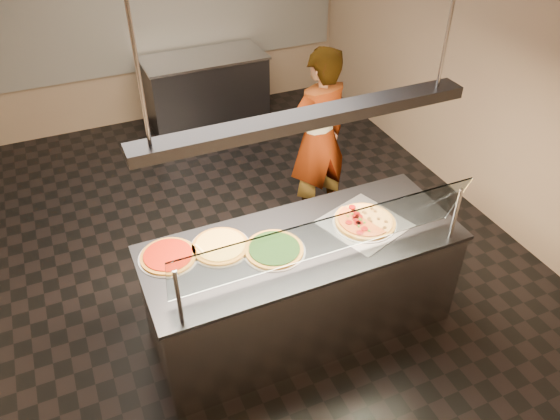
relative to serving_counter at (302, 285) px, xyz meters
name	(u,v)px	position (x,y,z in m)	size (l,w,h in m)	color
ground	(245,239)	(-0.02, 1.26, -0.48)	(5.00, 6.00, 0.02)	black
wall_back	(155,5)	(-0.02, 4.27, 1.03)	(5.00, 0.02, 3.00)	#917A5D
wall_front	(471,377)	(-0.02, -1.75, 1.03)	(5.00, 0.02, 3.00)	#917A5D
wall_right	(474,58)	(2.49, 1.26, 1.03)	(0.02, 6.00, 3.00)	#917A5D
tile_band	(158,22)	(-0.02, 4.24, 0.83)	(4.90, 0.02, 1.20)	silver
serving_counter	(302,285)	(0.00, 0.00, 0.00)	(2.42, 0.94, 0.93)	#B7B7BC
sneeze_guard	(326,238)	(0.00, -0.34, 0.76)	(2.18, 0.18, 0.54)	#B7B7BC
perforated_tray	(364,223)	(0.53, 0.00, 0.47)	(0.71, 0.71, 0.01)	silver
half_pizza_pepperoni	(352,224)	(0.42, 0.00, 0.50)	(0.37, 0.51, 0.05)	brown
half_pizza_sausage	(377,217)	(0.64, 0.00, 0.49)	(0.37, 0.51, 0.04)	brown
pizza_spinach	(274,249)	(-0.24, -0.01, 0.48)	(0.46, 0.46, 0.03)	silver
pizza_cheese	(220,246)	(-0.59, 0.18, 0.48)	(0.45, 0.45, 0.03)	silver
pizza_tomato	(168,256)	(-0.97, 0.23, 0.48)	(0.43, 0.43, 0.03)	silver
pizza_spatula	(208,251)	(-0.69, 0.14, 0.49)	(0.22, 0.22, 0.02)	#B7B7BC
prep_table	(207,90)	(0.42, 3.81, 0.00)	(1.58, 0.74, 0.93)	#333338
worker	(318,139)	(0.81, 1.34, 0.46)	(0.67, 0.44, 1.85)	#2A252E
heat_lamp_housing	(307,119)	(0.00, 0.00, 1.48)	(2.30, 0.18, 0.08)	#333338
lamp_rod_left	(136,60)	(-1.00, 0.00, 2.03)	(0.02, 0.02, 1.01)	#B7B7BC
lamp_rod_right	(451,12)	(1.00, 0.00, 2.03)	(0.02, 0.02, 1.01)	#B7B7BC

